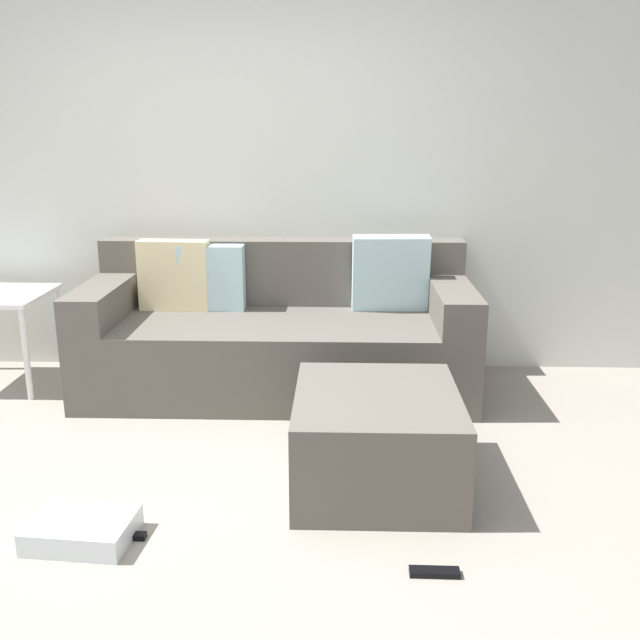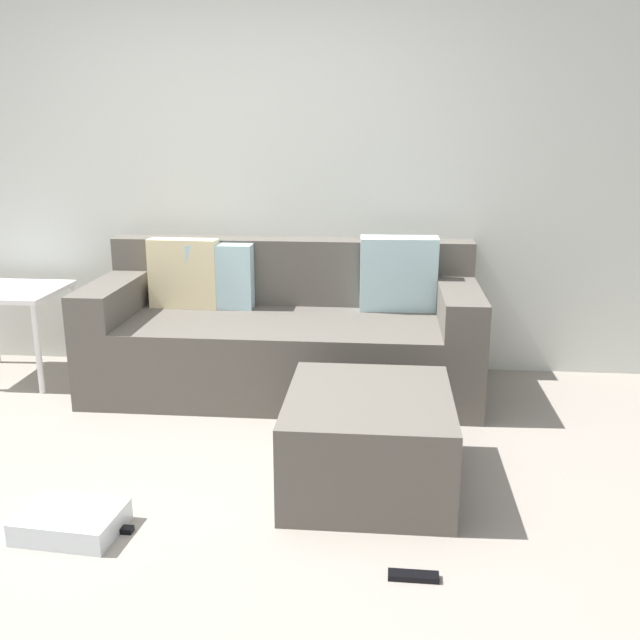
{
  "view_description": "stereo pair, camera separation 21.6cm",
  "coord_description": "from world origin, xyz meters",
  "px_view_note": "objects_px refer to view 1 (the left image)",
  "views": [
    {
      "loc": [
        0.65,
        -2.63,
        1.58
      ],
      "look_at": [
        0.55,
        0.9,
        0.61
      ],
      "focal_mm": 39.95,
      "sensor_mm": 36.0,
      "label": 1
    },
    {
      "loc": [
        0.87,
        -2.61,
        1.58
      ],
      "look_at": [
        0.55,
        0.9,
        0.61
      ],
      "focal_mm": 39.95,
      "sensor_mm": 36.0,
      "label": 2
    }
  ],
  "objects_px": {
    "ottoman": "(376,438)",
    "remote_near_ottoman": "(434,572)",
    "couch_sectional": "(278,334)",
    "remote_by_storage_bin": "(123,536)",
    "storage_bin": "(82,530)"
  },
  "relations": [
    {
      "from": "ottoman",
      "to": "remote_near_ottoman",
      "type": "distance_m",
      "value": 0.75
    },
    {
      "from": "storage_bin",
      "to": "ottoman",
      "type": "bearing_deg",
      "value": 23.82
    },
    {
      "from": "ottoman",
      "to": "couch_sectional",
      "type": "bearing_deg",
      "value": 114.28
    },
    {
      "from": "remote_near_ottoman",
      "to": "remote_by_storage_bin",
      "type": "relative_size",
      "value": 1.0
    },
    {
      "from": "couch_sectional",
      "to": "storage_bin",
      "type": "bearing_deg",
      "value": -109.68
    },
    {
      "from": "couch_sectional",
      "to": "remote_near_ottoman",
      "type": "bearing_deg",
      "value": -69.08
    },
    {
      "from": "couch_sectional",
      "to": "remote_near_ottoman",
      "type": "height_order",
      "value": "couch_sectional"
    },
    {
      "from": "ottoman",
      "to": "remote_near_ottoman",
      "type": "height_order",
      "value": "ottoman"
    },
    {
      "from": "storage_bin",
      "to": "remote_near_ottoman",
      "type": "distance_m",
      "value": 1.37
    },
    {
      "from": "ottoman",
      "to": "remote_by_storage_bin",
      "type": "distance_m",
      "value": 1.15
    },
    {
      "from": "couch_sectional",
      "to": "remote_by_storage_bin",
      "type": "xyz_separation_m",
      "value": [
        -0.47,
        -1.72,
        -0.32
      ]
    },
    {
      "from": "couch_sectional",
      "to": "storage_bin",
      "type": "relative_size",
      "value": 5.88
    },
    {
      "from": "couch_sectional",
      "to": "remote_near_ottoman",
      "type": "xyz_separation_m",
      "value": [
        0.73,
        -1.92,
        -0.32
      ]
    },
    {
      "from": "couch_sectional",
      "to": "ottoman",
      "type": "distance_m",
      "value": 1.34
    },
    {
      "from": "couch_sectional",
      "to": "remote_by_storage_bin",
      "type": "height_order",
      "value": "couch_sectional"
    }
  ]
}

